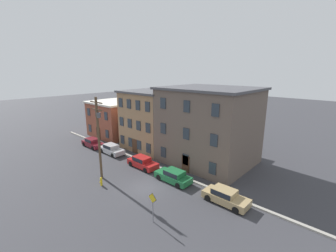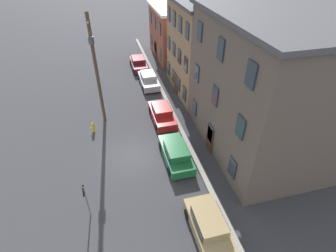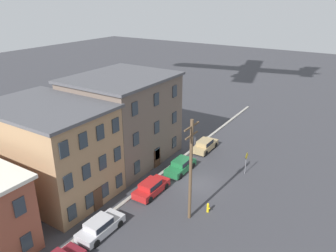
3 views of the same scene
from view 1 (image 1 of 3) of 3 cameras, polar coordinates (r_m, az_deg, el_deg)
ground_plane at (r=25.49m, az=-5.67°, el=-15.24°), size 200.00×200.00×0.00m
kerb_strip at (r=28.29m, az=1.27°, el=-11.89°), size 56.00×0.36×0.16m
apartment_corner at (r=45.46m, az=-11.91°, el=2.15°), size 9.34×10.65×6.68m
apartment_midblock at (r=37.89m, az=-1.61°, el=2.18°), size 8.75×12.37×9.34m
apartment_far at (r=30.97m, az=10.27°, el=0.18°), size 11.99×10.26×10.28m
car_maroon at (r=39.49m, az=-18.61°, el=-3.98°), size 4.40×1.92×1.43m
car_silver at (r=35.55m, az=-14.15°, el=-5.64°), size 4.40×1.92×1.43m
car_red at (r=29.99m, az=-6.52°, el=-9.03°), size 4.40×1.92×1.43m
car_green at (r=26.20m, az=1.40°, el=-12.48°), size 4.40×1.92×1.43m
car_tan at (r=23.11m, az=14.33°, el=-16.81°), size 4.40×1.92×1.43m
caution_sign at (r=19.55m, az=-3.92°, el=-18.90°), size 0.93×0.08×2.72m
utility_pole at (r=26.64m, az=-17.20°, el=-1.97°), size 2.40×0.44×9.60m
fire_hydrant at (r=26.58m, az=-16.60°, el=-13.32°), size 0.24×0.34×0.96m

